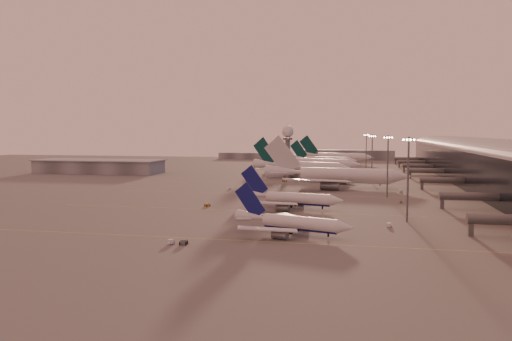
# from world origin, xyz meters

# --- Properties ---
(ground) EXTENTS (700.00, 700.00, 0.00)m
(ground) POSITION_xyz_m (0.00, 0.00, 0.00)
(ground) COLOR #5C5959
(ground) RESTS_ON ground
(taxiway_markings) EXTENTS (180.00, 185.25, 0.02)m
(taxiway_markings) POSITION_xyz_m (30.00, 56.00, 0.01)
(taxiway_markings) COLOR gold
(taxiway_markings) RESTS_ON ground
(terminal) EXTENTS (57.00, 362.00, 23.04)m
(terminal) POSITION_xyz_m (107.88, 110.09, 10.52)
(terminal) COLOR black
(terminal) RESTS_ON ground
(hangar) EXTENTS (82.00, 27.00, 8.50)m
(hangar) POSITION_xyz_m (-120.00, 140.00, 4.32)
(hangar) COLOR slate
(hangar) RESTS_ON ground
(radar_tower) EXTENTS (6.40, 6.40, 31.10)m
(radar_tower) POSITION_xyz_m (5.00, 120.00, 20.95)
(radar_tower) COLOR #5A5C62
(radar_tower) RESTS_ON ground
(mast_a) EXTENTS (3.60, 0.56, 25.00)m
(mast_a) POSITION_xyz_m (58.00, 0.00, 13.74)
(mast_a) COLOR #5A5C62
(mast_a) RESTS_ON ground
(mast_b) EXTENTS (3.60, 0.56, 25.00)m
(mast_b) POSITION_xyz_m (55.00, 55.00, 13.74)
(mast_b) COLOR #5A5C62
(mast_b) RESTS_ON ground
(mast_c) EXTENTS (3.60, 0.56, 25.00)m
(mast_c) POSITION_xyz_m (50.00, 110.00, 13.74)
(mast_c) COLOR #5A5C62
(mast_c) RESTS_ON ground
(mast_d) EXTENTS (3.60, 0.56, 25.00)m
(mast_d) POSITION_xyz_m (48.00, 200.00, 13.74)
(mast_d) COLOR #5A5C62
(mast_d) RESTS_ON ground
(distant_horizon) EXTENTS (165.00, 37.50, 9.00)m
(distant_horizon) POSITION_xyz_m (2.62, 325.14, 3.89)
(distant_horizon) COLOR slate
(distant_horizon) RESTS_ON ground
(narrowbody_near) EXTENTS (32.35, 25.42, 13.03)m
(narrowbody_near) POSITION_xyz_m (27.30, -25.62, 2.64)
(narrowbody_near) COLOR silver
(narrowbody_near) RESTS_ON ground
(narrowbody_mid) EXTENTS (37.03, 29.24, 14.66)m
(narrowbody_mid) POSITION_xyz_m (21.13, 17.71, 2.97)
(narrowbody_mid) COLOR silver
(narrowbody_mid) RESTS_ON ground
(widebody_white) EXTENTS (69.52, 55.46, 24.46)m
(widebody_white) POSITION_xyz_m (32.91, 87.74, 4.24)
(widebody_white) COLOR silver
(widebody_white) RESTS_ON ground
(greentail_a) EXTENTS (61.52, 48.88, 23.18)m
(greentail_a) POSITION_xyz_m (9.73, 142.42, 4.09)
(greentail_a) COLOR silver
(greentail_a) RESTS_ON ground
(greentail_b) EXTENTS (62.82, 49.89, 23.73)m
(greentail_b) POSITION_xyz_m (14.47, 175.05, 4.19)
(greentail_b) COLOR silver
(greentail_b) RESTS_ON ground
(greentail_c) EXTENTS (52.83, 41.93, 20.01)m
(greentail_c) POSITION_xyz_m (16.46, 229.38, 3.53)
(greentail_c) COLOR silver
(greentail_c) RESTS_ON ground
(greentail_d) EXTENTS (62.49, 49.72, 23.40)m
(greentail_d) POSITION_xyz_m (24.15, 266.61, 4.13)
(greentail_d) COLOR silver
(greentail_d) RESTS_ON ground
(gsv_truck_a) EXTENTS (5.87, 5.65, 2.42)m
(gsv_truck_a) POSITION_xyz_m (1.29, -42.21, 1.24)
(gsv_truck_a) COLOR silver
(gsv_truck_a) RESTS_ON ground
(gsv_tug_near) EXTENTS (2.83, 4.24, 1.14)m
(gsv_tug_near) POSITION_xyz_m (4.01, -42.23, 0.59)
(gsv_tug_near) COLOR #5C5E61
(gsv_tug_near) RESTS_ON ground
(gsv_catering_a) EXTENTS (5.75, 3.26, 4.46)m
(gsv_catering_a) POSITION_xyz_m (52.52, -9.92, 2.23)
(gsv_catering_a) COLOR silver
(gsv_catering_a) RESTS_ON ground
(gsv_tug_mid) EXTENTS (4.08, 4.04, 1.03)m
(gsv_tug_mid) POSITION_xyz_m (-8.55, 16.31, 0.53)
(gsv_tug_mid) COLOR orange
(gsv_tug_mid) RESTS_ON ground
(gsv_truck_b) EXTENTS (4.76, 1.94, 1.89)m
(gsv_truck_b) POSITION_xyz_m (59.62, 38.83, 0.96)
(gsv_truck_b) COLOR #5C5E61
(gsv_truck_b) RESTS_ON ground
(gsv_truck_c) EXTENTS (4.18, 5.36, 2.07)m
(gsv_truck_c) POSITION_xyz_m (-13.95, 67.96, 1.06)
(gsv_truck_c) COLOR silver
(gsv_truck_c) RESTS_ON ground
(gsv_catering_b) EXTENTS (5.83, 3.95, 4.40)m
(gsv_catering_b) POSITION_xyz_m (61.85, 73.79, 2.20)
(gsv_catering_b) COLOR silver
(gsv_catering_b) RESTS_ON ground
(gsv_tug_far) EXTENTS (4.39, 4.28, 1.10)m
(gsv_tug_far) POSITION_xyz_m (5.08, 108.27, 0.56)
(gsv_tug_far) COLOR orange
(gsv_tug_far) RESTS_ON ground
(gsv_truck_d) EXTENTS (2.48, 5.13, 1.99)m
(gsv_truck_d) POSITION_xyz_m (-15.68, 116.56, 1.01)
(gsv_truck_d) COLOR silver
(gsv_truck_d) RESTS_ON ground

